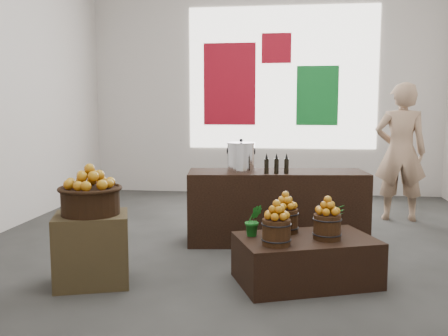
# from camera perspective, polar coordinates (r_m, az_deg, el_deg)

# --- Properties ---
(ground) EXTENTS (7.00, 7.00, 0.00)m
(ground) POSITION_cam_1_polar(r_m,az_deg,el_deg) (5.43, 2.59, -9.15)
(ground) COLOR #393937
(ground) RESTS_ON ground
(back_wall) EXTENTS (6.00, 0.04, 4.00)m
(back_wall) POSITION_cam_1_polar(r_m,az_deg,el_deg) (8.72, 4.64, 10.19)
(back_wall) COLOR beige
(back_wall) RESTS_ON ground
(back_opening) EXTENTS (3.20, 0.02, 2.40)m
(back_opening) POSITION_cam_1_polar(r_m,az_deg,el_deg) (8.69, 6.64, 10.18)
(back_opening) COLOR white
(back_opening) RESTS_ON back_wall
(deco_red_left) EXTENTS (0.90, 0.04, 1.40)m
(deco_red_left) POSITION_cam_1_polar(r_m,az_deg,el_deg) (8.74, 0.64, 9.55)
(deco_red_left) COLOR maroon
(deco_red_left) RESTS_ON back_wall
(deco_green_right) EXTENTS (0.70, 0.04, 1.00)m
(deco_green_right) POSITION_cam_1_polar(r_m,az_deg,el_deg) (8.68, 10.61, 8.13)
(deco_green_right) COLOR #117328
(deco_green_right) RESTS_ON back_wall
(deco_red_upper) EXTENTS (0.50, 0.04, 0.50)m
(deco_red_upper) POSITION_cam_1_polar(r_m,az_deg,el_deg) (8.73, 6.01, 13.47)
(deco_red_upper) COLOR maroon
(deco_red_upper) RESTS_ON back_wall
(crate) EXTENTS (0.73, 0.66, 0.61)m
(crate) POSITION_cam_1_polar(r_m,az_deg,el_deg) (4.45, -14.85, -8.94)
(crate) COLOR #4F3F24
(crate) RESTS_ON ground
(wicker_basket) EXTENTS (0.49, 0.49, 0.22)m
(wicker_basket) POSITION_cam_1_polar(r_m,az_deg,el_deg) (4.36, -15.01, -3.70)
(wicker_basket) COLOR black
(wicker_basket) RESTS_ON crate
(apples_in_basket) EXTENTS (0.38, 0.38, 0.20)m
(apples_in_basket) POSITION_cam_1_polar(r_m,az_deg,el_deg) (4.33, -15.10, -0.94)
(apples_in_basket) COLOR #952104
(apples_in_basket) RESTS_ON wicker_basket
(display_table) EXTENTS (1.32, 1.07, 0.40)m
(display_table) POSITION_cam_1_polar(r_m,az_deg,el_deg) (4.42, 9.32, -10.34)
(display_table) COLOR black
(display_table) RESTS_ON ground
(apple_bucket_front_left) EXTENTS (0.23, 0.23, 0.21)m
(apple_bucket_front_left) POSITION_cam_1_polar(r_m,az_deg,el_deg) (4.08, 6.00, -7.30)
(apple_bucket_front_left) COLOR #3B1F10
(apple_bucket_front_left) RESTS_ON display_table
(apples_in_bucket_front_left) EXTENTS (0.17, 0.17, 0.15)m
(apples_in_bucket_front_left) POSITION_cam_1_polar(r_m,az_deg,el_deg) (4.04, 6.03, -4.78)
(apples_in_bucket_front_left) COLOR #952104
(apples_in_bucket_front_left) RESTS_ON apple_bucket_front_left
(apple_bucket_front_right) EXTENTS (0.23, 0.23, 0.21)m
(apple_bucket_front_right) POSITION_cam_1_polar(r_m,az_deg,el_deg) (4.32, 11.70, -6.60)
(apple_bucket_front_right) COLOR #3B1F10
(apple_bucket_front_right) RESTS_ON display_table
(apples_in_bucket_front_right) EXTENTS (0.17, 0.17, 0.15)m
(apples_in_bucket_front_right) POSITION_cam_1_polar(r_m,az_deg,el_deg) (4.28, 11.76, -4.22)
(apples_in_bucket_front_right) COLOR #952104
(apples_in_bucket_front_right) RESTS_ON apple_bucket_front_right
(apple_bucket_rear) EXTENTS (0.23, 0.23, 0.21)m
(apple_bucket_rear) POSITION_cam_1_polar(r_m,az_deg,el_deg) (4.49, 6.99, -6.00)
(apple_bucket_rear) COLOR #3B1F10
(apple_bucket_rear) RESTS_ON display_table
(apples_in_bucket_rear) EXTENTS (0.17, 0.17, 0.15)m
(apples_in_bucket_rear) POSITION_cam_1_polar(r_m,az_deg,el_deg) (4.45, 7.02, -3.70)
(apples_in_bucket_rear) COLOR #952104
(apples_in_bucket_rear) RESTS_ON apple_bucket_rear
(herb_garnish_right) EXTENTS (0.28, 0.26, 0.26)m
(herb_garnish_right) POSITION_cam_1_polar(r_m,az_deg,el_deg) (4.58, 12.12, -5.56)
(herb_garnish_right) COLOR #15681D
(herb_garnish_right) RESTS_ON display_table
(herb_garnish_left) EXTENTS (0.18, 0.16, 0.28)m
(herb_garnish_left) POSITION_cam_1_polar(r_m,az_deg,el_deg) (4.33, 3.40, -5.99)
(herb_garnish_left) COLOR #15681D
(herb_garnish_left) RESTS_ON display_table
(counter) EXTENTS (2.02, 0.86, 0.80)m
(counter) POSITION_cam_1_polar(r_m,az_deg,el_deg) (5.62, 6.03, -4.43)
(counter) COLOR black
(counter) RESTS_ON ground
(stock_pot_left) EXTENTS (0.30, 0.30, 0.30)m
(stock_pot_left) POSITION_cam_1_polar(r_m,az_deg,el_deg) (5.51, 1.96, 1.18)
(stock_pot_left) COLOR silver
(stock_pot_left) RESTS_ON counter
(oil_cruets) EXTENTS (0.22, 0.08, 0.22)m
(oil_cruets) POSITION_cam_1_polar(r_m,az_deg,el_deg) (5.35, 6.30, 0.53)
(oil_cruets) COLOR black
(oil_cruets) RESTS_ON counter
(shopper) EXTENTS (0.70, 0.48, 1.83)m
(shopper) POSITION_cam_1_polar(r_m,az_deg,el_deg) (7.01, 19.51, 1.73)
(shopper) COLOR #A17F63
(shopper) RESTS_ON ground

